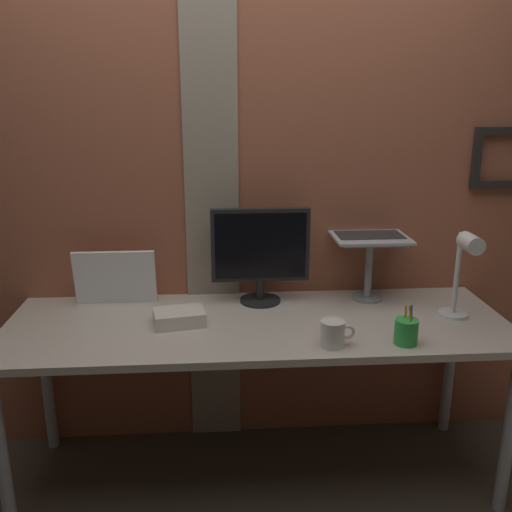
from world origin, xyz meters
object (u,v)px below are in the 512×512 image
Objects in this scene: desk_lamp at (464,267)px; coffee_mug at (333,333)px; pen_cup at (406,331)px; whiteboard_panel at (115,278)px; monitor at (260,250)px; laptop at (367,222)px.

desk_lamp reaches higher than coffee_mug.
coffee_mug is (-0.27, -0.00, 0.00)m from pen_cup.
whiteboard_panel is 2.18× the size of pen_cup.
pen_cup is at bearing -42.98° from monitor.
laptop reaches higher than desk_lamp.
laptop is at bearing 131.27° from desk_lamp.
desk_lamp is 0.62m from coffee_mug.
laptop is 0.47m from desk_lamp.
monitor is 2.66× the size of pen_cup.
coffee_mug is (0.23, -0.47, -0.19)m from monitor.
coffee_mug is at bearing -179.99° from pen_cup.
whiteboard_panel is 1.46m from desk_lamp.
desk_lamp is at bearing -19.39° from monitor.
pen_cup is (0.50, -0.47, -0.19)m from monitor.
whiteboard_panel is (-0.63, 0.02, -0.12)m from monitor.
laptop is (0.49, 0.07, 0.10)m from monitor.
coffee_mug is at bearing -29.55° from whiteboard_panel.
coffee_mug is at bearing -115.35° from laptop.
monitor is 0.72m from pen_cup.
whiteboard_panel is 1.00m from coffee_mug.
monitor is at bearing -172.01° from laptop.
whiteboard_panel is at bearing 156.71° from pen_cup.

